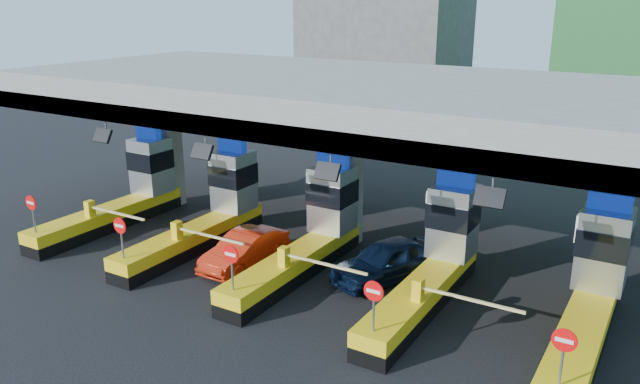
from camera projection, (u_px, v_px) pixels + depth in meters
The scene contains 10 objects.
ground at pixel (309, 268), 24.05m from camera, with size 120.00×120.00×0.00m, color black.
toll_canopy at pixel (347, 99), 24.57m from camera, with size 28.00×12.09×7.00m.
toll_lane_far_left at pixel (128, 192), 28.77m from camera, with size 4.43×8.00×4.16m.
toll_lane_left at pixel (212, 210), 26.31m from camera, with size 4.43×8.00×4.16m.
toll_lane_center at pixel (313, 232), 23.86m from camera, with size 4.43×8.00×4.16m.
toll_lane_right at pixel (436, 258), 21.40m from camera, with size 4.43×8.00×4.16m.
toll_lane_far_right at pixel (592, 292), 18.95m from camera, with size 4.43×8.00×4.16m.
bg_building_concrete at pixel (386, 8), 57.69m from camera, with size 14.00×10.00×18.00m, color #4C4C49.
van at pixel (387, 260), 22.83m from camera, with size 1.79×4.44×1.51m, color black.
red_car at pixel (245, 249), 24.05m from camera, with size 1.42×4.06×1.34m, color red.
Camera 1 is at (11.73, -18.71, 9.97)m, focal length 35.00 mm.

